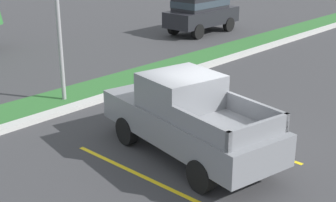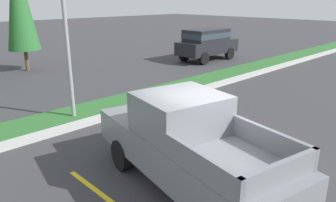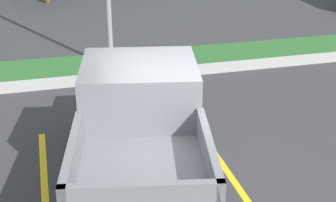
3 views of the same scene
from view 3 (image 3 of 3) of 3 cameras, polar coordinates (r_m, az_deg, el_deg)
name	(u,v)px [view 3 (image 3 of 3)]	position (r m, az deg, el deg)	size (l,w,h in m)	color
ground_plane	(189,186)	(8.26, 2.45, -9.87)	(120.00, 120.00, 0.00)	#38383A
parking_line_far	(231,177)	(8.55, 7.32, -8.73)	(0.12, 4.80, 0.01)	yellow
curb_strip	(132,76)	(12.55, -4.20, 2.95)	(56.00, 0.40, 0.15)	#B2B2AD
grass_median	(125,63)	(13.58, -5.06, 4.41)	(56.00, 1.80, 0.06)	#2D662D
pickup_truck_main	(141,132)	(7.67, -3.20, -3.68)	(2.87, 5.49, 2.10)	black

